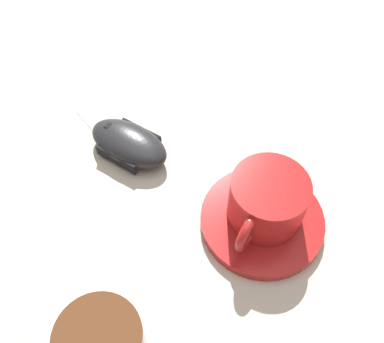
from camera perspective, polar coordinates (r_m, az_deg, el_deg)
The scene contains 5 objects.
ground_plane at distance 0.50m, azimuth -2.53°, elevation -8.86°, with size 3.00×3.00×0.00m, color #B2A899.
saucer at distance 0.51m, azimuth 9.29°, elevation -6.45°, with size 0.14×0.14×0.01m, color maroon.
coffee_cup at distance 0.48m, azimuth 9.91°, elevation -3.90°, with size 0.10×0.09×0.06m.
computer_mouse at distance 0.55m, azimuth -8.44°, elevation 3.77°, with size 0.11×0.12×0.04m.
mouse_cable at distance 0.68m, azimuth -15.55°, elevation 12.06°, with size 0.02×0.24×0.00m.
Camera 1 is at (0.05, 0.21, 0.45)m, focal length 40.00 mm.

